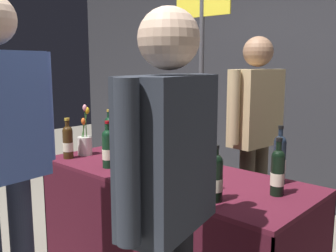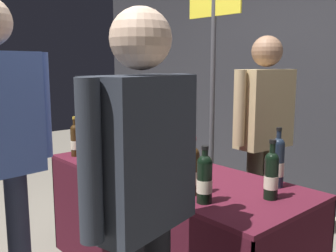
{
  "view_description": "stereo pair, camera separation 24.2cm",
  "coord_description": "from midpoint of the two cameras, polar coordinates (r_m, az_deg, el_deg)",
  "views": [
    {
      "loc": [
        1.62,
        -1.76,
        1.45
      ],
      "look_at": [
        0.0,
        0.0,
        1.06
      ],
      "focal_mm": 40.62,
      "sensor_mm": 36.0,
      "label": 1
    },
    {
      "loc": [
        1.79,
        -1.59,
        1.45
      ],
      "look_at": [
        0.0,
        0.0,
        1.06
      ],
      "focal_mm": 40.62,
      "sensor_mm": 36.0,
      "label": 2
    }
  ],
  "objects": [
    {
      "name": "wine_glass_near_vendor",
      "position": [
        2.69,
        -3.36,
        -3.57
      ],
      "size": [
        0.07,
        0.07,
        0.13
      ],
      "color": "silver",
      "rests_on": "tasting_table"
    },
    {
      "name": "taster_foreground_left",
      "position": [
        1.46,
        -4.69,
        -8.79
      ],
      "size": [
        0.31,
        0.6,
        1.66
      ],
      "rotation": [
        0.0,
        0.0,
        1.81
      ],
      "color": "black",
      "rests_on": "ground_plane"
    },
    {
      "name": "display_bottle_4",
      "position": [
        2.36,
        -7.94,
        -4.16
      ],
      "size": [
        0.07,
        0.07,
        0.35
      ],
      "color": "black",
      "rests_on": "tasting_table"
    },
    {
      "name": "featured_wine_bottle",
      "position": [
        2.93,
        -17.12,
        -2.24
      ],
      "size": [
        0.08,
        0.08,
        0.3
      ],
      "color": "#38230F",
      "rests_on": "tasting_table"
    },
    {
      "name": "display_bottle_3",
      "position": [
        2.92,
        -4.67,
        -1.65
      ],
      "size": [
        0.07,
        0.07,
        0.33
      ],
      "color": "black",
      "rests_on": "tasting_table"
    },
    {
      "name": "display_bottle_6",
      "position": [
        3.05,
        -11.06,
        -1.2
      ],
      "size": [
        0.07,
        0.07,
        0.34
      ],
      "color": "black",
      "rests_on": "tasting_table"
    },
    {
      "name": "back_partition",
      "position": [
        4.03,
        17.76,
        8.47
      ],
      "size": [
        6.95,
        0.12,
        2.86
      ],
      "primitive_type": "cube",
      "color": "#2D2D33",
      "rests_on": "ground_plane"
    },
    {
      "name": "display_bottle_7",
      "position": [
        2.07,
        12.93,
        -6.7
      ],
      "size": [
        0.07,
        0.07,
        0.31
      ],
      "color": "black",
      "rests_on": "tasting_table"
    },
    {
      "name": "vendor_presenter",
      "position": [
        2.99,
        10.75,
        0.44
      ],
      "size": [
        0.25,
        0.62,
        1.66
      ],
      "rotation": [
        0.0,
        0.0,
        -1.66
      ],
      "color": "#4C4233",
      "rests_on": "ground_plane"
    },
    {
      "name": "display_bottle_8",
      "position": [
        1.93,
        3.52,
        -7.67
      ],
      "size": [
        0.08,
        0.08,
        0.29
      ],
      "color": "black",
      "rests_on": "tasting_table"
    },
    {
      "name": "display_bottle_1",
      "position": [
        2.54,
        -1.4,
        -3.38
      ],
      "size": [
        0.08,
        0.08,
        0.31
      ],
      "color": "black",
      "rests_on": "tasting_table"
    },
    {
      "name": "brochure_stand",
      "position": [
        2.56,
        -5.24,
        -4.47
      ],
      "size": [
        0.17,
        0.09,
        0.17
      ],
      "primitive_type": "cube",
      "rotation": [
        -0.13,
        0.0,
        0.38
      ],
      "color": "silver",
      "rests_on": "tasting_table"
    },
    {
      "name": "wine_glass_mid",
      "position": [
        2.73,
        -7.31,
        -3.33
      ],
      "size": [
        0.08,
        0.08,
        0.14
      ],
      "color": "silver",
      "rests_on": "tasting_table"
    },
    {
      "name": "display_bottle_0",
      "position": [
        2.6,
        -11.67,
        -3.29
      ],
      "size": [
        0.08,
        0.08,
        0.32
      ],
      "color": "black",
      "rests_on": "tasting_table"
    },
    {
      "name": "display_bottle_5",
      "position": [
        2.04,
        1.56,
        -6.52
      ],
      "size": [
        0.07,
        0.07,
        0.31
      ],
      "color": "#38230F",
      "rests_on": "tasting_table"
    },
    {
      "name": "booth_signpost",
      "position": [
        3.38,
        2.96,
        6.56
      ],
      "size": [
        0.57,
        0.04,
        2.06
      ],
      "color": "#47474C",
      "rests_on": "ground_plane"
    },
    {
      "name": "flower_vase",
      "position": [
        3.01,
        -14.64,
        -2.46
      ],
      "size": [
        0.11,
        0.11,
        0.39
      ],
      "color": "silver",
      "rests_on": "tasting_table"
    },
    {
      "name": "tasting_table",
      "position": [
        2.56,
        -2.77,
        -11.8
      ],
      "size": [
        1.88,
        0.74,
        0.76
      ],
      "color": "#4C1423",
      "rests_on": "ground_plane"
    },
    {
      "name": "display_bottle_2",
      "position": [
        2.27,
        13.48,
        -4.86
      ],
      "size": [
        0.07,
        0.07,
        0.34
      ],
      "color": "#192333",
      "rests_on": "tasting_table"
    }
  ]
}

